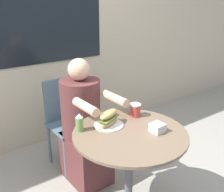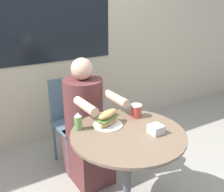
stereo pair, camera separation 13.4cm
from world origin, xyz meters
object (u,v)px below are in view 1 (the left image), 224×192
(drink_cup, at_px, (135,110))
(condiment_bottle, at_px, (79,122))
(seated_diner, at_px, (84,131))
(cafe_table, at_px, (129,155))
(sandwich_on_plate, at_px, (109,119))
(diner_chair, at_px, (66,115))

(drink_cup, height_order, condiment_bottle, condiment_bottle)
(condiment_bottle, bearing_deg, drink_cup, -4.83)
(drink_cup, bearing_deg, seated_diner, 121.09)
(cafe_table, bearing_deg, drink_cup, 42.63)
(seated_diner, xyz_separation_m, condiment_bottle, (-0.23, -0.36, 0.30))
(cafe_table, distance_m, seated_diner, 0.59)
(sandwich_on_plate, height_order, condiment_bottle, condiment_bottle)
(cafe_table, bearing_deg, sandwich_on_plate, 111.16)
(diner_chair, height_order, drink_cup, diner_chair)
(drink_cup, bearing_deg, diner_chair, 108.33)
(seated_diner, relative_size, sandwich_on_plate, 5.28)
(cafe_table, height_order, drink_cup, drink_cup)
(cafe_table, height_order, condiment_bottle, condiment_bottle)
(seated_diner, distance_m, condiment_bottle, 0.52)
(diner_chair, distance_m, seated_diner, 0.35)
(seated_diner, height_order, drink_cup, seated_diner)
(sandwich_on_plate, bearing_deg, condiment_bottle, 165.74)
(seated_diner, xyz_separation_m, drink_cup, (0.24, -0.40, 0.29))
(sandwich_on_plate, bearing_deg, seated_diner, 87.59)
(diner_chair, bearing_deg, condiment_bottle, 70.25)
(diner_chair, height_order, seated_diner, seated_diner)
(diner_chair, bearing_deg, cafe_table, 90.71)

